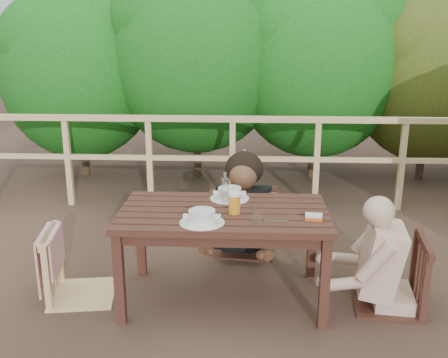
{
  "coord_description": "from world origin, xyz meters",
  "views": [
    {
      "loc": [
        0.16,
        -3.41,
        1.93
      ],
      "look_at": [
        0.0,
        0.05,
        0.9
      ],
      "focal_mm": 41.64,
      "sensor_mm": 36.0,
      "label": 1
    }
  ],
  "objects_px": {
    "soup_far": "(230,194)",
    "beer_glass": "(234,204)",
    "diner_right": "(400,218)",
    "tumbler": "(256,219)",
    "bottle": "(225,189)",
    "chair_far": "(247,196)",
    "chair_right": "(393,242)",
    "soup_near": "(202,217)",
    "butter_tub": "(314,218)",
    "woman": "(247,173)",
    "table": "(224,256)",
    "chair_left": "(78,235)"
  },
  "relations": [
    {
      "from": "chair_right",
      "to": "soup_far",
      "type": "xyz_separation_m",
      "value": [
        -1.15,
        0.29,
        0.24
      ]
    },
    {
      "from": "woman",
      "to": "diner_right",
      "type": "bearing_deg",
      "value": 146.07
    },
    {
      "from": "soup_near",
      "to": "beer_glass",
      "type": "distance_m",
      "value": 0.28
    },
    {
      "from": "chair_left",
      "to": "bottle",
      "type": "bearing_deg",
      "value": -89.29
    },
    {
      "from": "woman",
      "to": "diner_right",
      "type": "height_order",
      "value": "woman"
    },
    {
      "from": "soup_far",
      "to": "beer_glass",
      "type": "xyz_separation_m",
      "value": [
        0.04,
        -0.31,
        0.03
      ]
    },
    {
      "from": "table",
      "to": "chair_left",
      "type": "height_order",
      "value": "chair_left"
    },
    {
      "from": "chair_right",
      "to": "soup_far",
      "type": "height_order",
      "value": "chair_right"
    },
    {
      "from": "diner_right",
      "to": "beer_glass",
      "type": "bearing_deg",
      "value": 98.01
    },
    {
      "from": "woman",
      "to": "diner_right",
      "type": "distance_m",
      "value": 1.4
    },
    {
      "from": "table",
      "to": "tumbler",
      "type": "bearing_deg",
      "value": -45.22
    },
    {
      "from": "soup_near",
      "to": "butter_tub",
      "type": "distance_m",
      "value": 0.74
    },
    {
      "from": "beer_glass",
      "to": "bottle",
      "type": "distance_m",
      "value": 0.23
    },
    {
      "from": "chair_far",
      "to": "butter_tub",
      "type": "xyz_separation_m",
      "value": [
        0.45,
        -1.02,
        0.19
      ]
    },
    {
      "from": "chair_right",
      "to": "butter_tub",
      "type": "distance_m",
      "value": 0.62
    },
    {
      "from": "soup_far",
      "to": "beer_glass",
      "type": "distance_m",
      "value": 0.32
    },
    {
      "from": "chair_far",
      "to": "soup_near",
      "type": "height_order",
      "value": "chair_far"
    },
    {
      "from": "chair_right",
      "to": "bottle",
      "type": "xyz_separation_m",
      "value": [
        -1.18,
        0.2,
        0.31
      ]
    },
    {
      "from": "bottle",
      "to": "chair_far",
      "type": "bearing_deg",
      "value": 77.62
    },
    {
      "from": "woman",
      "to": "soup_far",
      "type": "height_order",
      "value": "woman"
    },
    {
      "from": "chair_right",
      "to": "bottle",
      "type": "bearing_deg",
      "value": -92.46
    },
    {
      "from": "chair_far",
      "to": "diner_right",
      "type": "xyz_separation_m",
      "value": [
        1.05,
        -0.9,
        0.16
      ]
    },
    {
      "from": "tumbler",
      "to": "butter_tub",
      "type": "xyz_separation_m",
      "value": [
        0.39,
        0.08,
        -0.01
      ]
    },
    {
      "from": "table",
      "to": "butter_tub",
      "type": "bearing_deg",
      "value": -13.62
    },
    {
      "from": "soup_near",
      "to": "tumbler",
      "type": "xyz_separation_m",
      "value": [
        0.35,
        0.02,
        -0.01
      ]
    },
    {
      "from": "butter_tub",
      "to": "chair_right",
      "type": "bearing_deg",
      "value": 18.28
    },
    {
      "from": "soup_near",
      "to": "butter_tub",
      "type": "bearing_deg",
      "value": 7.25
    },
    {
      "from": "soup_near",
      "to": "beer_glass",
      "type": "xyz_separation_m",
      "value": [
        0.21,
        0.19,
        0.03
      ]
    },
    {
      "from": "chair_far",
      "to": "bottle",
      "type": "bearing_deg",
      "value": -95.04
    },
    {
      "from": "chair_left",
      "to": "butter_tub",
      "type": "height_order",
      "value": "chair_left"
    },
    {
      "from": "woman",
      "to": "beer_glass",
      "type": "xyz_separation_m",
      "value": [
        -0.08,
        -0.94,
        0.04
      ]
    },
    {
      "from": "woman",
      "to": "tumbler",
      "type": "height_order",
      "value": "woman"
    },
    {
      "from": "chair_left",
      "to": "beer_glass",
      "type": "height_order",
      "value": "chair_left"
    },
    {
      "from": "soup_far",
      "to": "bottle",
      "type": "relative_size",
      "value": 1.2
    },
    {
      "from": "bottle",
      "to": "tumbler",
      "type": "height_order",
      "value": "bottle"
    },
    {
      "from": "diner_right",
      "to": "soup_near",
      "type": "distance_m",
      "value": 1.36
    },
    {
      "from": "bottle",
      "to": "tumbler",
      "type": "xyz_separation_m",
      "value": [
        0.22,
        -0.39,
        -0.08
      ]
    },
    {
      "from": "diner_right",
      "to": "tumbler",
      "type": "xyz_separation_m",
      "value": [
        -0.99,
        -0.19,
        0.04
      ]
    },
    {
      "from": "tumbler",
      "to": "chair_far",
      "type": "bearing_deg",
      "value": 93.31
    },
    {
      "from": "chair_left",
      "to": "diner_right",
      "type": "bearing_deg",
      "value": -99.06
    },
    {
      "from": "woman",
      "to": "soup_far",
      "type": "relative_size",
      "value": 4.85
    },
    {
      "from": "woman",
      "to": "beer_glass",
      "type": "bearing_deg",
      "value": 92.34
    },
    {
      "from": "chair_left",
      "to": "table",
      "type": "bearing_deg",
      "value": -98.12
    },
    {
      "from": "soup_far",
      "to": "bottle",
      "type": "height_order",
      "value": "bottle"
    },
    {
      "from": "table",
      "to": "diner_right",
      "type": "distance_m",
      "value": 1.26
    },
    {
      "from": "soup_near",
      "to": "tumbler",
      "type": "height_order",
      "value": "soup_near"
    },
    {
      "from": "table",
      "to": "chair_right",
      "type": "relative_size",
      "value": 1.5
    },
    {
      "from": "table",
      "to": "tumbler",
      "type": "xyz_separation_m",
      "value": [
        0.22,
        -0.22,
        0.37
      ]
    },
    {
      "from": "tumbler",
      "to": "butter_tub",
      "type": "relative_size",
      "value": 0.66
    },
    {
      "from": "diner_right",
      "to": "soup_far",
      "type": "bearing_deg",
      "value": 83.04
    }
  ]
}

